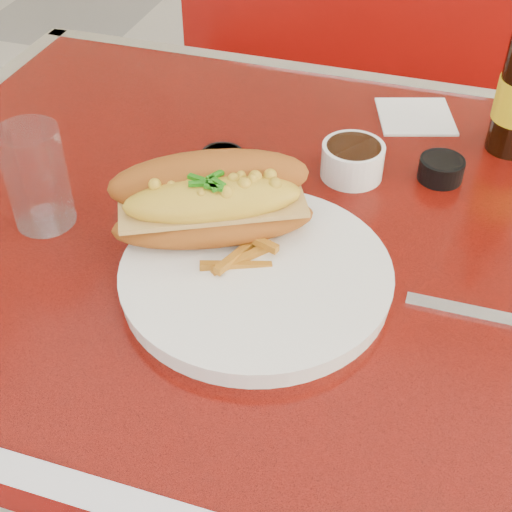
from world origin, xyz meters
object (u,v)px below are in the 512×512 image
(diner_table, at_px, (326,324))
(booth_bench_far, at_px, (394,186))
(water_tumbler, at_px, (37,178))
(sauce_cup_right, at_px, (441,168))
(sauce_cup_left, at_px, (222,161))
(gravy_ramekin, at_px, (353,160))
(dinner_plate, at_px, (256,276))
(mac_hoagie, at_px, (212,200))
(fork, at_px, (313,241))

(diner_table, xyz_separation_m, booth_bench_far, (0.00, 0.81, -0.32))
(water_tumbler, bearing_deg, sauce_cup_right, 27.79)
(booth_bench_far, xyz_separation_m, sauce_cup_left, (-0.17, -0.73, 0.50))
(diner_table, height_order, gravy_ramekin, gravy_ramekin)
(booth_bench_far, height_order, sauce_cup_left, booth_bench_far)
(diner_table, distance_m, dinner_plate, 0.22)
(gravy_ramekin, xyz_separation_m, water_tumbler, (-0.33, -0.21, 0.04))
(mac_hoagie, bearing_deg, sauce_cup_right, 15.95)
(dinner_plate, height_order, mac_hoagie, mac_hoagie)
(fork, bearing_deg, sauce_cup_left, 24.24)
(diner_table, bearing_deg, dinner_plate, -117.78)
(diner_table, relative_size, dinner_plate, 3.71)
(gravy_ramekin, relative_size, sauce_cup_right, 1.61)
(diner_table, xyz_separation_m, mac_hoagie, (-0.13, -0.07, 0.22))
(sauce_cup_right, bearing_deg, sauce_cup_left, -166.02)
(gravy_ramekin, height_order, sauce_cup_left, gravy_ramekin)
(gravy_ramekin, relative_size, sauce_cup_left, 1.64)
(diner_table, xyz_separation_m, water_tumbler, (-0.34, -0.09, 0.22))
(dinner_plate, distance_m, sauce_cup_right, 0.31)
(booth_bench_far, distance_m, mac_hoagie, 1.04)
(gravy_ramekin, bearing_deg, mac_hoagie, -123.34)
(diner_table, xyz_separation_m, sauce_cup_left, (-0.17, 0.08, 0.18))
(water_tumbler, bearing_deg, fork, 6.12)
(mac_hoagie, distance_m, water_tumbler, 0.21)
(booth_bench_far, xyz_separation_m, fork, (-0.01, -0.86, 0.50))
(sauce_cup_left, distance_m, sauce_cup_right, 0.28)
(fork, height_order, water_tumbler, water_tumbler)
(booth_bench_far, bearing_deg, diner_table, -90.00)
(mac_hoagie, bearing_deg, sauce_cup_left, 79.37)
(fork, bearing_deg, mac_hoagie, 72.00)
(fork, bearing_deg, booth_bench_far, -26.65)
(booth_bench_far, xyz_separation_m, dinner_plate, (-0.06, -0.93, 0.49))
(booth_bench_far, relative_size, sauce_cup_left, 20.52)
(fork, bearing_deg, gravy_ramekin, -28.81)
(sauce_cup_left, xyz_separation_m, sauce_cup_right, (0.28, 0.07, 0.00))
(fork, xyz_separation_m, sauce_cup_right, (0.12, 0.20, -0.00))
(sauce_cup_left, bearing_deg, sauce_cup_right, 13.98)
(fork, bearing_deg, dinner_plate, 118.46)
(gravy_ramekin, bearing_deg, dinner_plate, -103.34)
(diner_table, bearing_deg, mac_hoagie, -152.41)
(booth_bench_far, relative_size, sauce_cup_right, 20.12)
(gravy_ramekin, relative_size, water_tumbler, 0.76)
(fork, xyz_separation_m, sauce_cup_left, (-0.16, 0.13, -0.01))
(diner_table, distance_m, gravy_ramekin, 0.22)
(mac_hoagie, distance_m, sauce_cup_left, 0.16)
(fork, bearing_deg, diner_table, -41.42)
(mac_hoagie, relative_size, gravy_ramekin, 2.62)
(sauce_cup_left, bearing_deg, mac_hoagie, -74.14)
(diner_table, distance_m, water_tumbler, 0.41)
(mac_hoagie, bearing_deg, dinner_plate, -62.79)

